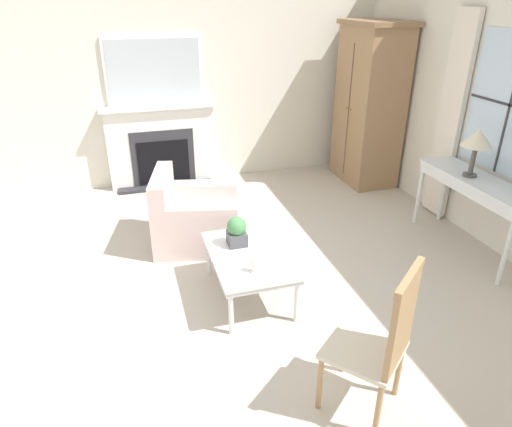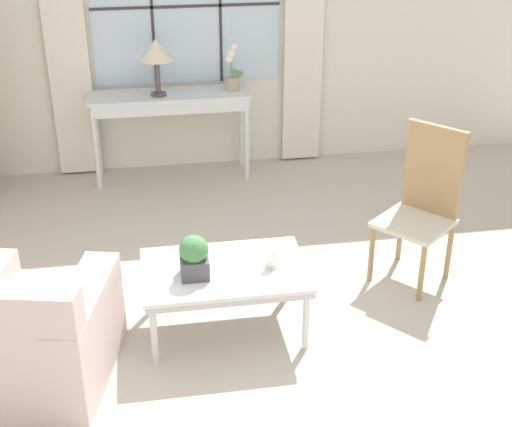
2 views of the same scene
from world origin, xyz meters
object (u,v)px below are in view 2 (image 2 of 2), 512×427
object	(u,v)px
table_lamp	(156,52)
side_chair_wooden	(424,198)
pillar_candle	(272,258)
coffee_table	(225,275)
console_table	(170,104)
armchair_upholstered	(32,338)
potted_orchid	(232,72)
potted_plant_small	(194,256)

from	to	relation	value
table_lamp	side_chair_wooden	world-z (taller)	table_lamp
side_chair_wooden	pillar_candle	bearing A→B (deg)	-157.39
side_chair_wooden	coffee_table	size ratio (longest dim) A/B	1.09
console_table	armchair_upholstered	world-z (taller)	armchair_upholstered
console_table	pillar_candle	size ratio (longest dim) A/B	10.23
table_lamp	side_chair_wooden	distance (m)	2.60
table_lamp	pillar_candle	distance (m)	2.54
coffee_table	console_table	bearing A→B (deg)	94.04
potted_orchid	armchair_upholstered	bearing A→B (deg)	-118.62
console_table	table_lamp	size ratio (longest dim) A/B	2.87
armchair_upholstered	pillar_candle	distance (m)	1.42
potted_orchid	armchair_upholstered	size ratio (longest dim) A/B	0.41
console_table	armchair_upholstered	distance (m)	2.88
table_lamp	armchair_upholstered	size ratio (longest dim) A/B	0.48
potted_orchid	side_chair_wooden	world-z (taller)	potted_orchid
side_chair_wooden	potted_plant_small	world-z (taller)	side_chair_wooden
pillar_candle	table_lamp	bearing A→B (deg)	102.75
potted_orchid	armchair_upholstered	distance (m)	3.16
side_chair_wooden	potted_plant_small	xyz separation A→B (m)	(-1.58, -0.49, -0.02)
armchair_upholstered	console_table	bearing A→B (deg)	71.02
armchair_upholstered	potted_plant_small	bearing A→B (deg)	14.17
console_table	pillar_candle	xyz separation A→B (m)	(0.45, -2.43, -0.20)
coffee_table	pillar_candle	size ratio (longest dim) A/B	7.21
armchair_upholstered	side_chair_wooden	bearing A→B (deg)	16.19
armchair_upholstered	pillar_candle	bearing A→B (deg)	10.65
console_table	potted_orchid	xyz separation A→B (m)	(0.56, 0.02, 0.24)
potted_orchid	side_chair_wooden	xyz separation A→B (m)	(1.01, -1.99, -0.35)
armchair_upholstered	potted_plant_small	size ratio (longest dim) A/B	3.85
potted_orchid	potted_plant_small	world-z (taller)	potted_orchid
potted_orchid	coffee_table	xyz separation A→B (m)	(-0.39, -2.43, -0.54)
potted_plant_small	pillar_candle	bearing A→B (deg)	3.42
console_table	coffee_table	distance (m)	2.43
coffee_table	table_lamp	bearing A→B (deg)	96.32
console_table	pillar_candle	world-z (taller)	console_table
side_chair_wooden	potted_plant_small	bearing A→B (deg)	-162.65
console_table	coffee_table	size ratio (longest dim) A/B	1.42
table_lamp	potted_plant_small	size ratio (longest dim) A/B	1.85
side_chair_wooden	armchair_upholstered	bearing A→B (deg)	-163.81
coffee_table	potted_orchid	bearing A→B (deg)	80.98
side_chair_wooden	potted_orchid	bearing A→B (deg)	116.92
potted_plant_small	console_table	bearing A→B (deg)	89.76
table_lamp	potted_orchid	bearing A→B (deg)	5.96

